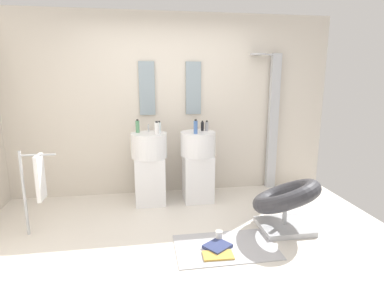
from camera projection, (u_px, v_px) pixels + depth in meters
The scene contains 19 objects.
ground_plane at pixel (186, 246), 3.22m from camera, with size 4.80×3.60×0.04m, color silver.
rear_partition at pixel (170, 106), 4.54m from camera, with size 4.80×0.10×2.60m, color beige.
pedestal_sink_left at pixel (150, 166), 4.19m from camera, with size 0.48×0.48×1.08m.
pedestal_sink_right at pixel (198, 163), 4.29m from camera, with size 0.48×0.48×1.08m.
vanity_mirror_left at pixel (147, 88), 4.36m from camera, with size 0.22×0.03×0.75m, color #8C9EA8.
vanity_mirror_right at pixel (193, 88), 4.47m from camera, with size 0.22×0.03×0.75m, color #8C9EA8.
shower_column at pixel (272, 119), 4.70m from camera, with size 0.49×0.24×2.05m.
lounge_chair at pixel (286, 200), 3.48m from camera, with size 1.11×1.11×0.65m.
towel_rack at pixel (38, 179), 3.32m from camera, with size 0.37×0.22×0.95m.
area_rug at pixel (226, 247), 3.16m from camera, with size 1.03×0.63×0.01m, color #B2B2B7.
magazine_ochre at pixel (218, 255), 2.99m from camera, with size 0.29×0.17×0.02m, color gold.
magazine_navy at pixel (217, 246), 3.13m from camera, with size 0.24×0.21×0.03m, color navy.
coffee_mug at pixel (219, 236), 3.26m from camera, with size 0.08×0.08×0.11m, color white.
soap_bottle_green at pixel (138, 126), 4.13m from camera, with size 0.05×0.05×0.18m.
soap_bottle_blue at pixel (196, 127), 4.05m from camera, with size 0.05×0.05×0.19m.
soap_bottle_clear at pixel (159, 127), 4.15m from camera, with size 0.05×0.05×0.16m.
soap_bottle_black at pixel (202, 126), 4.29m from camera, with size 0.04×0.04×0.14m.
soap_bottle_white at pixel (157, 128), 3.97m from camera, with size 0.06×0.06×0.18m.
soap_bottle_grey at pixel (207, 126), 4.30m from camera, with size 0.04×0.04×0.14m.
Camera 1 is at (-0.40, -2.90, 1.70)m, focal length 28.87 mm.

